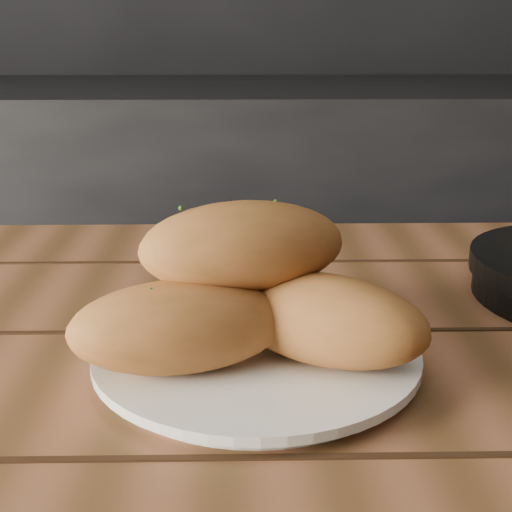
# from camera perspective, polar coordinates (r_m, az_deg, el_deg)

# --- Properties ---
(counter) EXTENTS (2.80, 0.60, 0.90)m
(counter) POSITION_cam_1_polar(r_m,az_deg,el_deg) (1.60, -5.20, -2.77)
(counter) COLOR black
(counter) RESTS_ON ground
(table) EXTENTS (1.48, 0.94, 0.75)m
(table) POSITION_cam_1_polar(r_m,az_deg,el_deg) (0.64, 15.43, -17.23)
(table) COLOR brown
(table) RESTS_ON ground
(plate) EXTENTS (0.27, 0.27, 0.02)m
(plate) POSITION_cam_1_polar(r_m,az_deg,el_deg) (0.59, 0.04, -8.07)
(plate) COLOR white
(plate) RESTS_ON table
(bread_rolls) EXTENTS (0.29, 0.24, 0.12)m
(bread_rolls) POSITION_cam_1_polar(r_m,az_deg,el_deg) (0.56, -0.55, -3.01)
(bread_rolls) COLOR #A65E2E
(bread_rolls) RESTS_ON plate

